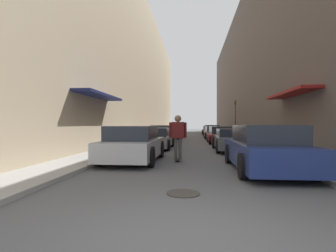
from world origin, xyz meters
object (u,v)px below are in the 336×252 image
(parked_car_left_1, at_px, (155,139))
(traffic_light, at_px, (235,115))
(parked_car_left_0, at_px, (133,144))
(parked_car_left_2, at_px, (163,134))
(parked_car_right_1, at_px, (233,140))
(parked_car_right_5, at_px, (209,130))
(parked_car_right_3, at_px, (215,133))
(parked_car_right_0, at_px, (265,149))
(manhole_cover, at_px, (183,193))
(parked_car_right_2, at_px, (221,135))
(skateboarder, at_px, (178,133))
(parked_car_right_4, at_px, (212,131))
(parked_car_left_3, at_px, (170,133))

(parked_car_left_1, xyz_separation_m, traffic_light, (6.61, 12.52, 1.86))
(parked_car_left_0, height_order, parked_car_left_2, parked_car_left_0)
(parked_car_right_1, distance_m, parked_car_right_5, 22.60)
(parked_car_left_0, bearing_deg, parked_car_right_3, 74.82)
(parked_car_right_0, relative_size, manhole_cover, 6.63)
(parked_car_right_2, distance_m, skateboarder, 10.30)
(parked_car_right_3, relative_size, parked_car_right_5, 1.08)
(parked_car_right_5, height_order, manhole_cover, parked_car_right_5)
(parked_car_left_1, distance_m, traffic_light, 14.28)
(manhole_cover, bearing_deg, skateboarder, 94.84)
(parked_car_right_3, bearing_deg, parked_car_left_1, -112.16)
(parked_car_left_2, bearing_deg, parked_car_right_1, -52.61)
(parked_car_left_1, relative_size, parked_car_right_3, 1.01)
(traffic_light, bearing_deg, parked_car_right_3, -140.74)
(parked_car_left_0, bearing_deg, parked_car_left_2, 90.57)
(manhole_cover, bearing_deg, parked_car_right_1, 75.46)
(parked_car_right_0, bearing_deg, parked_car_right_3, 90.41)
(parked_car_right_2, height_order, traffic_light, traffic_light)
(parked_car_right_2, distance_m, parked_car_right_5, 16.93)
(skateboarder, bearing_deg, parked_car_left_2, 100.03)
(parked_car_left_2, height_order, parked_car_right_3, parked_car_left_2)
(parked_car_right_0, xyz_separation_m, parked_car_right_3, (-0.13, 17.81, -0.08))
(parked_car_right_2, height_order, manhole_cover, parked_car_right_2)
(parked_car_right_2, relative_size, parked_car_right_4, 0.98)
(parked_car_right_1, bearing_deg, parked_car_left_1, 167.68)
(parked_car_left_1, distance_m, parked_car_right_2, 6.41)
(parked_car_left_2, xyz_separation_m, parked_car_right_3, (4.50, 5.66, -0.05))
(manhole_cover, bearing_deg, traffic_light, 78.64)
(parked_car_right_2, distance_m, manhole_cover, 14.94)
(parked_car_left_3, bearing_deg, parked_car_right_3, 4.19)
(skateboarder, height_order, manhole_cover, skateboarder)
(parked_car_left_3, xyz_separation_m, parked_car_right_5, (4.43, 11.28, 0.00))
(parked_car_right_5, height_order, traffic_light, traffic_light)
(parked_car_left_0, xyz_separation_m, parked_car_right_4, (4.46, 21.53, -0.02))
(parked_car_right_1, relative_size, skateboarder, 2.52)
(parked_car_right_0, relative_size, traffic_light, 1.22)
(parked_car_left_1, distance_m, parked_car_left_3, 10.36)
(parked_car_left_3, relative_size, traffic_light, 1.14)
(parked_car_right_2, height_order, skateboarder, skateboarder)
(parked_car_left_1, height_order, parked_car_right_5, parked_car_right_5)
(traffic_light, bearing_deg, parked_car_left_1, -117.81)
(parked_car_right_2, relative_size, manhole_cover, 6.70)
(parked_car_right_2, xyz_separation_m, traffic_light, (2.25, 7.82, 1.84))
(parked_car_left_3, bearing_deg, parked_car_right_0, -75.40)
(parked_car_left_0, relative_size, parked_car_right_4, 0.92)
(parked_car_right_3, xyz_separation_m, manhole_cover, (-2.28, -20.72, -0.60))
(traffic_light, bearing_deg, parked_car_right_5, 103.87)
(parked_car_left_2, relative_size, parked_car_right_2, 0.85)
(parked_car_right_5, bearing_deg, parked_car_left_1, -101.38)
(parked_car_left_1, height_order, parked_car_right_2, parked_car_right_2)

